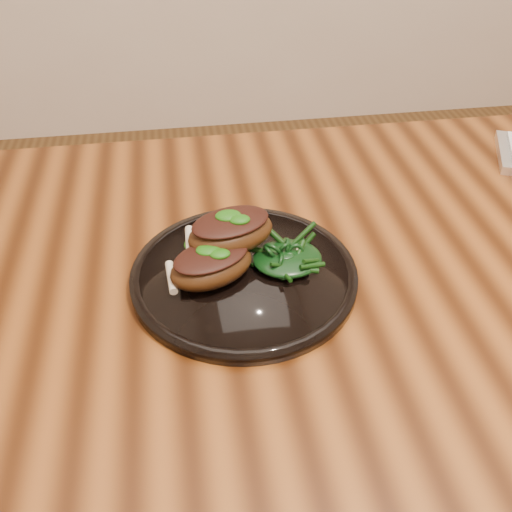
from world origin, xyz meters
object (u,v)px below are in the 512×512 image
at_px(desk, 450,295).
at_px(lamb_chop_front, 211,264).
at_px(greens_heap, 287,255).
at_px(plate, 244,275).

distance_m(desk, lamb_chop_front, 0.37).
distance_m(desk, greens_heap, 0.28).
bearing_deg(lamb_chop_front, desk, 4.27).
bearing_deg(lamb_chop_front, greens_heap, 8.94).
height_order(lamb_chop_front, greens_heap, lamb_chop_front).
xyz_separation_m(lamb_chop_front, greens_heap, (0.10, 0.02, -0.01)).
xyz_separation_m(desk, plate, (-0.31, -0.02, 0.09)).
relative_size(desk, greens_heap, 17.76).
distance_m(plate, greens_heap, 0.06).
bearing_deg(desk, lamb_chop_front, -175.73).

